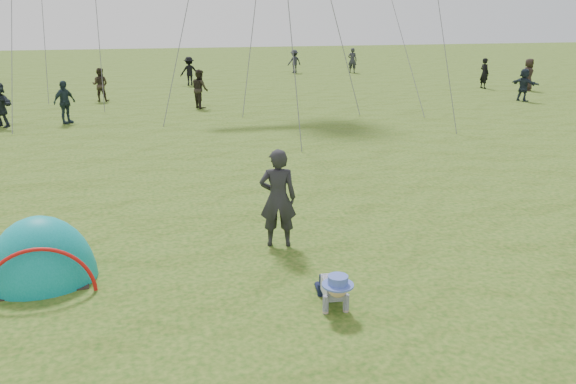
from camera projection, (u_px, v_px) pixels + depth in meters
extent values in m
plane|color=#1B470F|center=(269.00, 341.00, 7.33)|extent=(140.00, 140.00, 0.00)
ellipsoid|color=#018281|center=(44.00, 281.00, 8.99)|extent=(1.75, 1.47, 2.16)
imported|color=black|center=(278.00, 198.00, 10.12)|extent=(0.75, 0.58, 1.82)
imported|color=#2F271E|center=(100.00, 85.00, 27.49)|extent=(0.93, 0.81, 1.62)
imported|color=#21222A|center=(294.00, 61.00, 41.11)|extent=(1.20, 0.89, 1.66)
imported|color=#1E2835|center=(524.00, 85.00, 27.59)|extent=(0.91, 1.55, 1.59)
imported|color=#272930|center=(352.00, 60.00, 41.25)|extent=(0.78, 0.71, 1.79)
imported|color=black|center=(189.00, 71.00, 33.77)|extent=(1.16, 0.76, 1.69)
imported|color=black|center=(484.00, 73.00, 32.41)|extent=(0.49, 0.67, 1.72)
imported|color=black|center=(200.00, 89.00, 25.48)|extent=(0.88, 1.00, 1.74)
imported|color=#213038|center=(65.00, 102.00, 21.80)|extent=(0.98, 0.98, 1.67)
imported|color=black|center=(528.00, 75.00, 31.44)|extent=(1.00, 1.01, 1.77)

